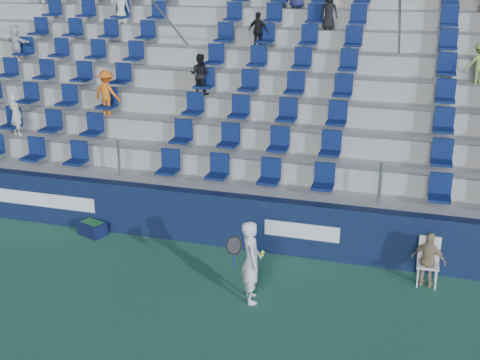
# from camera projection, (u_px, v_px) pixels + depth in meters

# --- Properties ---
(ground) EXTENTS (70.00, 70.00, 0.00)m
(ground) POSITION_uv_depth(u_px,v_px,m) (184.00, 321.00, 10.58)
(ground) COLOR #2B664B
(ground) RESTS_ON ground
(sponsor_wall) EXTENTS (24.00, 0.32, 1.20)m
(sponsor_wall) POSITION_uv_depth(u_px,v_px,m) (236.00, 221.00, 13.22)
(sponsor_wall) COLOR #101B3C
(sponsor_wall) RESTS_ON ground
(grandstand) EXTENTS (24.00, 8.17, 6.63)m
(grandstand) POSITION_uv_depth(u_px,v_px,m) (287.00, 104.00, 17.30)
(grandstand) COLOR #A0A09B
(grandstand) RESTS_ON ground
(tennis_player) EXTENTS (0.69, 0.68, 1.59)m
(tennis_player) POSITION_uv_depth(u_px,v_px,m) (251.00, 262.00, 10.98)
(tennis_player) COLOR white
(tennis_player) RESTS_ON ground
(line_judge_chair) EXTENTS (0.42, 0.43, 0.95)m
(line_judge_chair) POSITION_uv_depth(u_px,v_px,m) (429.00, 258.00, 11.69)
(line_judge_chair) COLOR white
(line_judge_chair) RESTS_ON ground
(line_judge) EXTENTS (0.71, 0.45, 1.13)m
(line_judge) POSITION_uv_depth(u_px,v_px,m) (429.00, 260.00, 11.55)
(line_judge) COLOR tan
(line_judge) RESTS_ON ground
(ball_bin) EXTENTS (0.69, 0.57, 0.33)m
(ball_bin) POSITION_uv_depth(u_px,v_px,m) (93.00, 228.00, 13.89)
(ball_bin) COLOR #0F153A
(ball_bin) RESTS_ON ground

